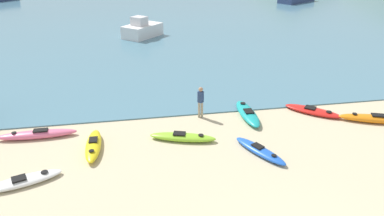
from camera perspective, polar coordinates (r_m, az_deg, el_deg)
bay_water at (r=51.89m, az=-6.01°, el=15.65°), size 160.00×70.00×0.06m
kayak_on_sand_0 at (r=15.93m, az=-1.43°, el=-4.45°), size 2.89×1.47×0.35m
kayak_on_sand_1 at (r=19.41m, az=25.96°, el=-1.46°), size 3.18×1.71×0.40m
kayak_on_sand_2 at (r=14.55m, az=-24.29°, el=-10.07°), size 2.69×1.52×0.30m
kayak_on_sand_3 at (r=19.28m, az=17.92°, el=-0.41°), size 2.56×2.42×0.30m
kayak_on_sand_4 at (r=18.18m, az=8.46°, el=-0.81°), size 0.78×2.98×0.39m
kayak_on_sand_5 at (r=15.78m, az=-14.79°, el=-5.54°), size 0.67×2.66×0.40m
kayak_on_sand_6 at (r=17.43m, az=-22.52°, el=-3.73°), size 3.31×0.60×0.38m
kayak_on_sand_7 at (r=15.24m, az=10.31°, el=-6.40°), size 1.70×2.62×0.31m
person_near_waterline at (r=17.63m, az=1.32°, el=1.18°), size 0.31×0.26×1.55m
moored_boat_3 at (r=33.16m, az=-7.61°, el=11.75°), size 3.74×3.78×1.78m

